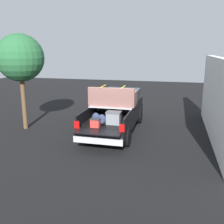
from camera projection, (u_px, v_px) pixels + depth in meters
ground_plane at (115, 131)px, 12.34m from camera, size 40.00×40.00×0.00m
pickup_truck at (117, 110)px, 12.44m from camera, size 6.05×2.07×2.23m
building_facade at (217, 99)px, 11.06m from camera, size 8.32×0.36×3.50m
tree_background at (20, 58)px, 12.00m from camera, size 2.22×2.22×4.55m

